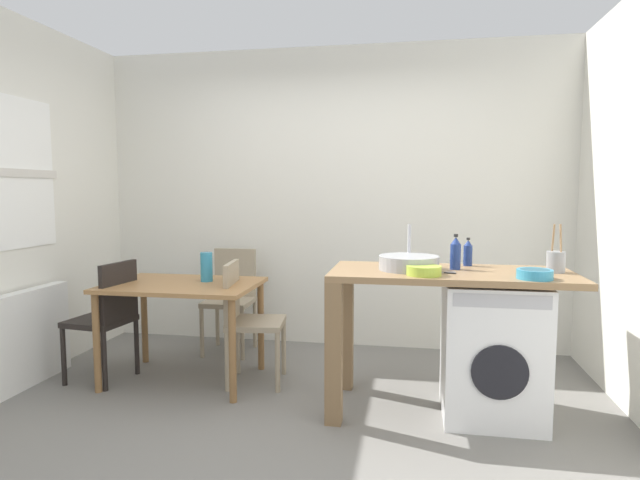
% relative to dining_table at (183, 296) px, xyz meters
% --- Properties ---
extents(ground_plane, '(5.46, 5.46, 0.00)m').
position_rel_dining_table_xyz_m(ground_plane, '(0.93, -0.59, -0.64)').
color(ground_plane, slate).
extents(wall_back, '(4.60, 0.10, 2.70)m').
position_rel_dining_table_xyz_m(wall_back, '(0.93, 1.16, 0.71)').
color(wall_back, silver).
rests_on(wall_back, ground_plane).
extents(radiator, '(0.10, 0.80, 0.70)m').
position_rel_dining_table_xyz_m(radiator, '(-1.09, -0.29, -0.29)').
color(radiator, white).
rests_on(radiator, ground_plane).
extents(dining_table, '(1.10, 0.76, 0.74)m').
position_rel_dining_table_xyz_m(dining_table, '(0.00, 0.00, 0.00)').
color(dining_table, '#9E7042').
rests_on(dining_table, ground_plane).
extents(chair_person_seat, '(0.45, 0.45, 0.90)m').
position_rel_dining_table_xyz_m(chair_person_seat, '(-0.55, -0.11, -0.14)').
color(chair_person_seat, black).
rests_on(chair_person_seat, ground_plane).
extents(chair_opposite, '(0.45, 0.45, 0.90)m').
position_rel_dining_table_xyz_m(chair_opposite, '(0.48, 0.04, -0.14)').
color(chair_opposite, gray).
rests_on(chair_opposite, ground_plane).
extents(chair_spare_by_wall, '(0.40, 0.40, 0.90)m').
position_rel_dining_table_xyz_m(chair_spare_by_wall, '(0.10, 0.77, -0.14)').
color(chair_spare_by_wall, gray).
rests_on(chair_spare_by_wall, ground_plane).
extents(kitchen_counter, '(1.50, 0.68, 0.92)m').
position_rel_dining_table_xyz_m(kitchen_counter, '(1.70, -0.23, 0.12)').
color(kitchen_counter, olive).
rests_on(kitchen_counter, ground_plane).
extents(washing_machine, '(0.60, 0.61, 0.86)m').
position_rel_dining_table_xyz_m(washing_machine, '(2.18, -0.24, -0.21)').
color(washing_machine, white).
rests_on(washing_machine, ground_plane).
extents(sink_basin, '(0.38, 0.38, 0.09)m').
position_rel_dining_table_xyz_m(sink_basin, '(1.65, -0.23, 0.32)').
color(sink_basin, '#9EA0A5').
rests_on(sink_basin, kitchen_counter).
extents(tap, '(0.02, 0.02, 0.28)m').
position_rel_dining_table_xyz_m(tap, '(1.65, -0.05, 0.42)').
color(tap, '#B2B2B7').
rests_on(tap, kitchen_counter).
extents(bottle_tall_green, '(0.07, 0.07, 0.23)m').
position_rel_dining_table_xyz_m(bottle_tall_green, '(1.95, -0.17, 0.38)').
color(bottle_tall_green, navy).
rests_on(bottle_tall_green, kitchen_counter).
extents(bottle_squat_brown, '(0.06, 0.06, 0.19)m').
position_rel_dining_table_xyz_m(bottle_squat_brown, '(2.04, 0.02, 0.36)').
color(bottle_squat_brown, navy).
rests_on(bottle_squat_brown, kitchen_counter).
extents(mixing_bowl, '(0.21, 0.21, 0.06)m').
position_rel_dining_table_xyz_m(mixing_bowl, '(1.74, -0.43, 0.31)').
color(mixing_bowl, '#A8C63D').
rests_on(mixing_bowl, kitchen_counter).
extents(utensil_crock, '(0.11, 0.11, 0.30)m').
position_rel_dining_table_xyz_m(utensil_crock, '(2.54, -0.18, 0.35)').
color(utensil_crock, gray).
rests_on(utensil_crock, kitchen_counter).
extents(colander, '(0.20, 0.20, 0.06)m').
position_rel_dining_table_xyz_m(colander, '(2.36, -0.45, 0.31)').
color(colander, teal).
rests_on(colander, kitchen_counter).
extents(vase, '(0.09, 0.09, 0.22)m').
position_rel_dining_table_xyz_m(vase, '(0.15, 0.10, 0.21)').
color(vase, teal).
rests_on(vase, dining_table).
extents(scissors, '(0.15, 0.06, 0.01)m').
position_rel_dining_table_xyz_m(scissors, '(1.86, -0.33, 0.28)').
color(scissors, '#B2B2B7').
rests_on(scissors, kitchen_counter).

